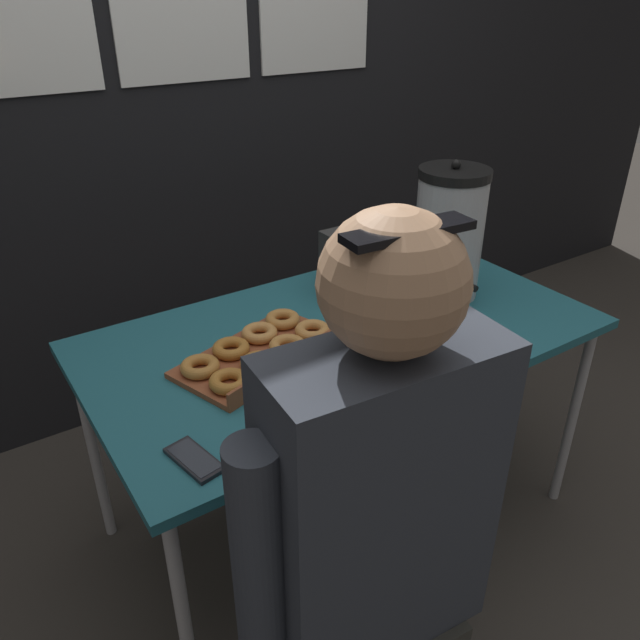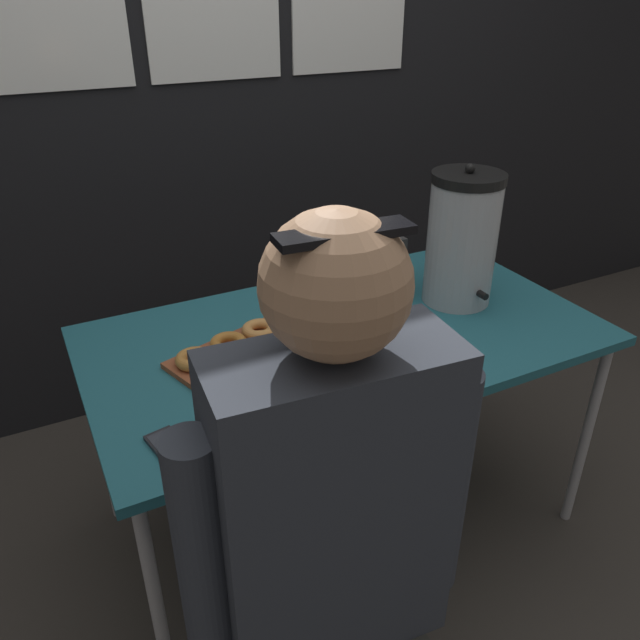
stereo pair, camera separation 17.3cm
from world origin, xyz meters
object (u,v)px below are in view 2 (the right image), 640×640
cell_phone (171,449)px  person_seated (332,567)px  space_heater (368,263)px  coffee_urn (462,239)px  donut_box (257,347)px

cell_phone → person_seated: bearing=-73.7°
cell_phone → space_heater: size_ratio=0.80×
cell_phone → person_seated: 0.43m
coffee_urn → space_heater: bearing=139.7°
coffee_urn → space_heater: 0.30m
donut_box → person_seated: (-0.12, -0.66, -0.09)m
coffee_urn → cell_phone: bearing=-163.0°
donut_box → space_heater: bearing=5.7°
coffee_urn → space_heater: coffee_urn is taller
donut_box → person_seated: 0.68m
coffee_urn → cell_phone: size_ratio=2.83×
donut_box → person_seated: person_seated is taller
donut_box → coffee_urn: size_ratio=1.15×
person_seated → space_heater: bearing=-119.6°
person_seated → cell_phone: bearing=-58.0°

